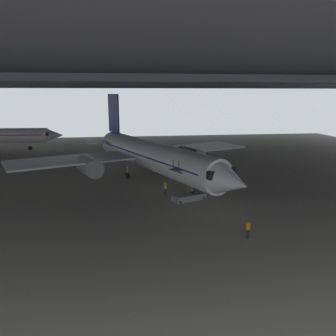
# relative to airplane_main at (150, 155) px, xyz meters

# --- Properties ---
(ground_plane) EXTENTS (110.00, 110.00, 0.00)m
(ground_plane) POSITION_rel_airplane_main_xyz_m (1.30, -4.42, -3.54)
(ground_plane) COLOR gray
(hangar_structure) EXTENTS (121.00, 99.00, 15.00)m
(hangar_structure) POSITION_rel_airplane_main_xyz_m (1.22, 9.33, 10.84)
(hangar_structure) COLOR #4C4F54
(hangar_structure) RESTS_ON ground_plane
(airplane_main) EXTENTS (36.61, 36.67, 11.93)m
(airplane_main) POSITION_rel_airplane_main_xyz_m (0.00, 0.00, 0.00)
(airplane_main) COLOR white
(airplane_main) RESTS_ON ground_plane
(boarding_stairs) EXTENTS (4.50, 2.94, 4.75)m
(boarding_stairs) POSITION_rel_airplane_main_xyz_m (3.47, -10.04, -2.80)
(boarding_stairs) COLOR slate
(boarding_stairs) RESTS_ON ground_plane
(crew_worker_near_nose) EXTENTS (0.44, 0.40, 1.66)m
(crew_worker_near_nose) POSITION_rel_airplane_main_xyz_m (6.33, -21.22, -2.59)
(crew_worker_near_nose) COLOR #232838
(crew_worker_near_nose) RESTS_ON ground_plane
(crew_worker_by_stairs) EXTENTS (0.32, 0.53, 1.66)m
(crew_worker_by_stairs) POSITION_rel_airplane_main_xyz_m (1.09, -7.72, -2.59)
(crew_worker_by_stairs) COLOR #232838
(crew_worker_by_stairs) RESTS_ON ground_plane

